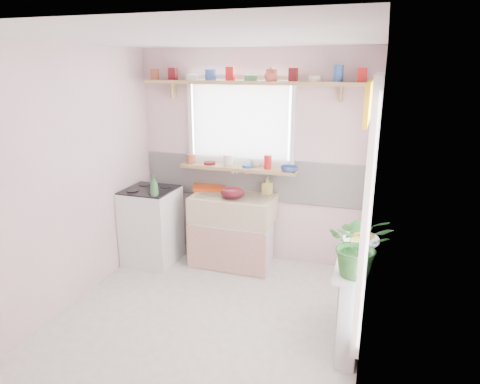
% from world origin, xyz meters
% --- Properties ---
extents(room, '(3.20, 3.20, 3.20)m').
position_xyz_m(room, '(0.66, 0.86, 1.37)').
color(room, white).
rests_on(room, ground).
extents(sink_unit, '(0.95, 0.65, 1.11)m').
position_xyz_m(sink_unit, '(-0.15, 1.29, 0.43)').
color(sink_unit, white).
rests_on(sink_unit, ground).
extents(cooker, '(0.58, 0.58, 0.93)m').
position_xyz_m(cooker, '(-1.10, 1.05, 0.46)').
color(cooker, white).
rests_on(cooker, ground).
extents(radiator_ledge, '(0.22, 0.95, 0.78)m').
position_xyz_m(radiator_ledge, '(1.30, 0.20, 0.40)').
color(radiator_ledge, white).
rests_on(radiator_ledge, ground).
extents(windowsill, '(1.40, 0.22, 0.04)m').
position_xyz_m(windowsill, '(-0.15, 1.48, 1.14)').
color(windowsill, tan).
rests_on(windowsill, room).
extents(pine_shelf, '(2.52, 0.24, 0.04)m').
position_xyz_m(pine_shelf, '(0.00, 1.47, 2.12)').
color(pine_shelf, tan).
rests_on(pine_shelf, room).
extents(shelf_crockery, '(2.47, 0.11, 0.12)m').
position_xyz_m(shelf_crockery, '(-0.00, 1.47, 2.20)').
color(shelf_crockery, '#A55133').
rests_on(shelf_crockery, pine_shelf).
extents(sill_crockery, '(1.35, 0.11, 0.12)m').
position_xyz_m(sill_crockery, '(-0.20, 1.48, 1.21)').
color(sill_crockery, '#A55133').
rests_on(sill_crockery, windowsill).
extents(dish_tray, '(0.48, 0.42, 0.04)m').
position_xyz_m(dish_tray, '(-0.53, 1.50, 0.87)').
color(dish_tray, '#E54914').
rests_on(dish_tray, sink_unit).
extents(colander, '(0.34, 0.34, 0.12)m').
position_xyz_m(colander, '(-0.13, 1.23, 0.91)').
color(colander, '#530E19').
rests_on(colander, sink_unit).
extents(jade_plant, '(0.50, 0.45, 0.50)m').
position_xyz_m(jade_plant, '(1.33, -0.10, 1.03)').
color(jade_plant, '#31702D').
rests_on(jade_plant, radiator_ledge).
extents(fruit_bowl, '(0.33, 0.33, 0.08)m').
position_xyz_m(fruit_bowl, '(1.33, 0.45, 0.81)').
color(fruit_bowl, silver).
rests_on(fruit_bowl, radiator_ledge).
extents(herb_pot, '(0.12, 0.09, 0.20)m').
position_xyz_m(herb_pot, '(1.33, -0.20, 0.88)').
color(herb_pot, '#255E27').
rests_on(herb_pot, radiator_ledge).
extents(soap_bottle_sink, '(0.12, 0.12, 0.21)m').
position_xyz_m(soap_bottle_sink, '(0.20, 1.50, 0.96)').
color(soap_bottle_sink, '#D1BD5D').
rests_on(soap_bottle_sink, sink_unit).
extents(sill_cup, '(0.15, 0.15, 0.09)m').
position_xyz_m(sill_cup, '(0.05, 1.54, 1.21)').
color(sill_cup, beige).
rests_on(sill_cup, windowsill).
extents(sill_bowl, '(0.25, 0.25, 0.06)m').
position_xyz_m(sill_bowl, '(0.47, 1.42, 1.19)').
color(sill_bowl, '#2E4096').
rests_on(sill_bowl, windowsill).
extents(shelf_vase, '(0.15, 0.15, 0.15)m').
position_xyz_m(shelf_vase, '(0.24, 1.41, 2.21)').
color(shelf_vase, '#B74738').
rests_on(shelf_vase, pine_shelf).
extents(cooker_bottle, '(0.10, 0.10, 0.23)m').
position_xyz_m(cooker_bottle, '(-0.91, 0.83, 1.03)').
color(cooker_bottle, '#38703D').
rests_on(cooker_bottle, cooker).
extents(fruit, '(0.20, 0.14, 0.10)m').
position_xyz_m(fruit, '(1.34, 0.45, 0.88)').
color(fruit, orange).
rests_on(fruit, fruit_bowl).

